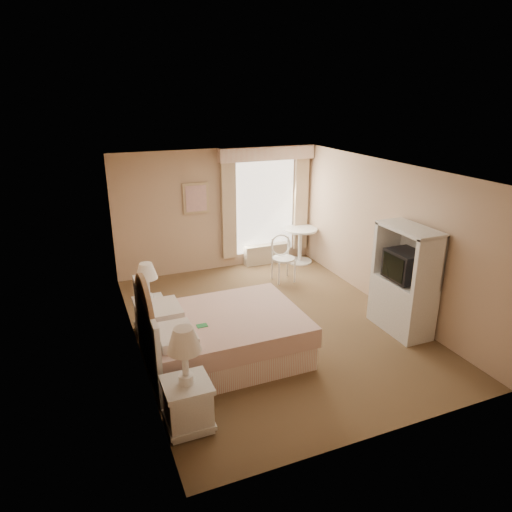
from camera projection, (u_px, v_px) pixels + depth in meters
name	position (u px, v px, depth m)	size (l,w,h in m)	color
room	(273.00, 252.00, 6.94)	(4.21, 5.51, 2.51)	brown
window	(266.00, 203.00, 9.60)	(2.05, 0.22, 2.51)	white
framed_art	(196.00, 198.00, 9.04)	(0.52, 0.04, 0.62)	tan
bed	(216.00, 336.00, 6.32)	(2.15, 1.69, 1.49)	#DB9F8E
nightstand_near	(187.00, 392.00, 4.95)	(0.51, 0.51, 1.23)	white
nightstand_far	(149.00, 307.00, 7.02)	(0.46, 0.46, 1.12)	white
round_table	(300.00, 240.00, 9.91)	(0.73, 0.73, 0.77)	white
cafe_chair	(282.00, 254.00, 8.96)	(0.45, 0.45, 0.91)	white
armoire	(404.00, 289.00, 7.00)	(0.51, 1.01, 1.68)	white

